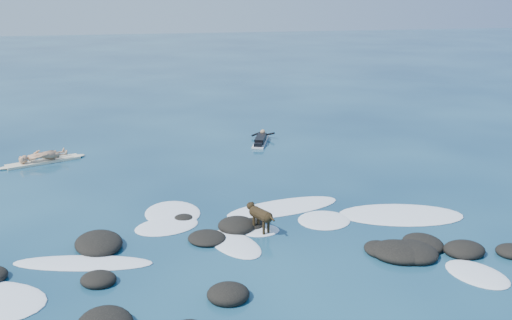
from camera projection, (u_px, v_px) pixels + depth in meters
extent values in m
plane|color=#0A2642|center=(235.00, 234.00, 15.96)|extent=(160.00, 160.00, 0.00)
ellipsoid|color=black|center=(228.00, 294.00, 12.58)|extent=(1.03, 0.99, 0.41)
ellipsoid|color=black|center=(379.00, 249.00, 14.84)|extent=(0.92, 1.08, 0.29)
ellipsoid|color=black|center=(413.00, 252.00, 14.62)|extent=(1.32, 1.39, 0.41)
ellipsoid|color=black|center=(98.00, 280.00, 13.25)|extent=(1.07, 1.02, 0.34)
ellipsoid|color=black|center=(207.00, 238.00, 15.54)|extent=(1.34, 1.37, 0.26)
ellipsoid|color=black|center=(400.00, 252.00, 14.60)|extent=(1.92, 1.82, 0.42)
ellipsoid|color=black|center=(464.00, 250.00, 14.74)|extent=(1.13, 0.96, 0.42)
ellipsoid|color=black|center=(99.00, 243.00, 15.10)|extent=(1.52, 1.76, 0.45)
ellipsoid|color=black|center=(423.00, 244.00, 15.14)|extent=(1.12, 1.26, 0.36)
ellipsoid|color=black|center=(252.00, 224.00, 16.42)|extent=(0.84, 0.86, 0.29)
ellipsoid|color=black|center=(237.00, 225.00, 16.27)|extent=(1.41, 1.42, 0.41)
ellipsoid|color=black|center=(421.00, 241.00, 15.36)|extent=(0.84, 0.89, 0.26)
ellipsoid|color=black|center=(183.00, 218.00, 16.99)|extent=(0.75, 0.77, 0.15)
ellipsoid|color=white|center=(173.00, 213.00, 17.42)|extent=(1.78, 2.20, 0.12)
ellipsoid|color=white|center=(167.00, 226.00, 16.45)|extent=(2.18, 1.80, 0.12)
ellipsoid|color=white|center=(401.00, 215.00, 17.29)|extent=(4.11, 2.69, 0.12)
ellipsoid|color=white|center=(477.00, 274.00, 13.66)|extent=(1.61, 1.94, 0.12)
ellipsoid|color=white|center=(284.00, 207.00, 17.88)|extent=(4.01, 2.07, 0.12)
ellipsoid|color=white|center=(234.00, 244.00, 15.30)|extent=(1.73, 2.37, 0.12)
ellipsoid|color=white|center=(324.00, 220.00, 16.88)|extent=(1.88, 1.83, 0.12)
ellipsoid|color=white|center=(83.00, 263.00, 14.22)|extent=(3.63, 1.70, 0.12)
ellipsoid|color=white|center=(260.00, 231.00, 16.15)|extent=(1.10, 0.90, 0.12)
cube|color=beige|center=(43.00, 162.00, 22.55)|extent=(2.81, 1.60, 0.09)
ellipsoid|color=beige|center=(78.00, 156.00, 23.34)|extent=(0.64, 0.51, 0.10)
ellipsoid|color=beige|center=(6.00, 168.00, 21.77)|extent=(0.64, 0.51, 0.10)
imported|color=tan|center=(41.00, 138.00, 22.28)|extent=(0.65, 0.78, 1.82)
cube|color=silver|center=(261.00, 142.00, 25.48)|extent=(1.27, 2.25, 0.08)
ellipsoid|color=silver|center=(264.00, 136.00, 26.54)|extent=(0.42, 0.55, 0.08)
cube|color=black|center=(261.00, 139.00, 25.44)|extent=(0.87, 1.42, 0.22)
sphere|color=tan|center=(263.00, 132.00, 26.15)|extent=(0.30, 0.30, 0.23)
cylinder|color=black|center=(257.00, 134.00, 26.37)|extent=(0.56, 0.11, 0.25)
cylinder|color=black|center=(269.00, 134.00, 26.30)|extent=(0.46, 0.45, 0.25)
cube|color=black|center=(258.00, 144.00, 24.73)|extent=(0.52, 0.64, 0.14)
cylinder|color=black|center=(261.00, 214.00, 15.90)|extent=(0.55, 0.71, 0.31)
sphere|color=black|center=(255.00, 211.00, 16.12)|extent=(0.43, 0.43, 0.32)
sphere|color=black|center=(268.00, 218.00, 15.69)|extent=(0.39, 0.39, 0.29)
sphere|color=black|center=(251.00, 206.00, 16.23)|extent=(0.31, 0.31, 0.23)
cone|color=black|center=(248.00, 205.00, 16.34)|extent=(0.17, 0.18, 0.12)
cone|color=black|center=(249.00, 203.00, 16.16)|extent=(0.13, 0.12, 0.11)
cone|color=black|center=(253.00, 202.00, 16.23)|extent=(0.13, 0.12, 0.11)
cylinder|color=black|center=(254.00, 224.00, 16.11)|extent=(0.10, 0.10, 0.42)
cylinder|color=black|center=(258.00, 222.00, 16.21)|extent=(0.10, 0.10, 0.42)
cylinder|color=black|center=(264.00, 229.00, 15.78)|extent=(0.10, 0.10, 0.42)
cylinder|color=black|center=(268.00, 227.00, 15.88)|extent=(0.10, 0.10, 0.42)
cylinder|color=black|center=(271.00, 217.00, 15.56)|extent=(0.18, 0.30, 0.18)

